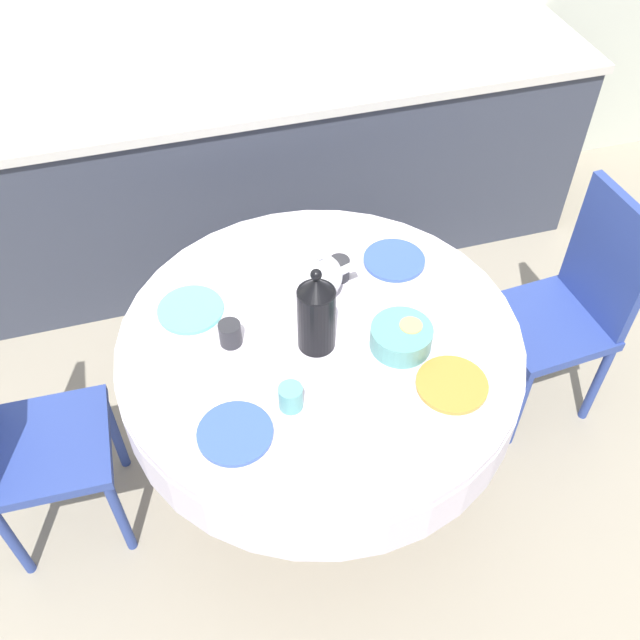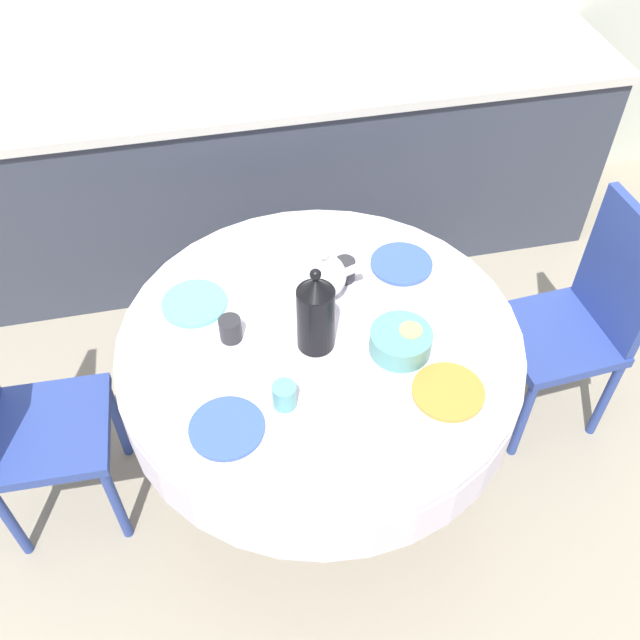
{
  "view_description": "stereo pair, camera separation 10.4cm",
  "coord_description": "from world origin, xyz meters",
  "px_view_note": "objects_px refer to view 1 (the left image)",
  "views": [
    {
      "loc": [
        -0.42,
        -1.45,
        2.44
      ],
      "look_at": [
        0.0,
        0.0,
        0.81
      ],
      "focal_mm": 40.0,
      "sensor_mm": 36.0,
      "label": 1
    },
    {
      "loc": [
        -0.32,
        -1.48,
        2.44
      ],
      "look_at": [
        0.0,
        0.0,
        0.81
      ],
      "focal_mm": 40.0,
      "sensor_mm": 36.0,
      "label": 2
    }
  ],
  "objects_px": {
    "chair_right": "(13,437)",
    "coffee_carafe": "(316,313)",
    "chair_left": "(572,302)",
    "teapot": "(320,276)"
  },
  "relations": [
    {
      "from": "chair_right",
      "to": "teapot",
      "type": "height_order",
      "value": "chair_right"
    },
    {
      "from": "chair_right",
      "to": "coffee_carafe",
      "type": "bearing_deg",
      "value": 88.58
    },
    {
      "from": "chair_right",
      "to": "coffee_carafe",
      "type": "height_order",
      "value": "coffee_carafe"
    },
    {
      "from": "coffee_carafe",
      "to": "teapot",
      "type": "xyz_separation_m",
      "value": [
        0.07,
        0.21,
        -0.05
      ]
    },
    {
      "from": "chair_left",
      "to": "teapot",
      "type": "distance_m",
      "value": 0.99
    },
    {
      "from": "chair_left",
      "to": "teapot",
      "type": "bearing_deg",
      "value": 79.22
    },
    {
      "from": "teapot",
      "to": "chair_right",
      "type": "bearing_deg",
      "value": -171.84
    },
    {
      "from": "chair_left",
      "to": "chair_right",
      "type": "distance_m",
      "value": 2.0
    },
    {
      "from": "chair_left",
      "to": "coffee_carafe",
      "type": "distance_m",
      "value": 1.07
    },
    {
      "from": "chair_left",
      "to": "teapot",
      "type": "relative_size",
      "value": 4.64
    }
  ]
}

